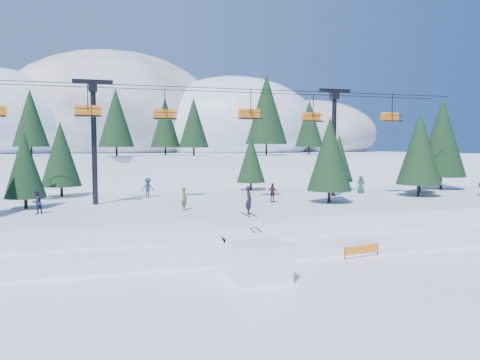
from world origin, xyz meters
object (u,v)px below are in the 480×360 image
object	(u,v)px
jump_kicker	(255,257)
chairlift	(219,124)
banner_near	(362,250)
banner_far	(349,244)

from	to	relation	value
jump_kicker	chairlift	size ratio (longest dim) A/B	0.11
chairlift	banner_near	size ratio (longest dim) A/B	16.33
banner_near	banner_far	size ratio (longest dim) A/B	1.04
banner_near	banner_far	bearing A→B (deg)	87.30
chairlift	banner_near	distance (m)	17.45
jump_kicker	banner_far	size ratio (longest dim) A/B	1.84
jump_kicker	chairlift	distance (m)	17.98
chairlift	banner_far	distance (m)	16.09
jump_kicker	chairlift	world-z (taller)	chairlift
banner_near	jump_kicker	bearing A→B (deg)	-165.31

